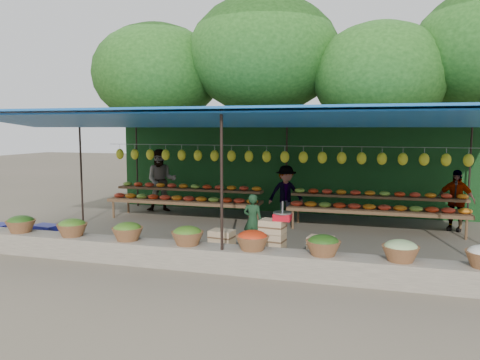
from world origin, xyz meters
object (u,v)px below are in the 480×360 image
(weighing_scale, at_px, (282,216))
(blue_crate_back, at_px, (46,232))
(vendor_seated, at_px, (253,221))
(crate_counter, at_px, (271,244))
(blue_crate_front, at_px, (0,230))

(weighing_scale, bearing_deg, blue_crate_back, 178.49)
(vendor_seated, distance_m, blue_crate_back, 4.64)
(crate_counter, relative_size, blue_crate_front, 4.84)
(vendor_seated, bearing_deg, blue_crate_back, 9.91)
(crate_counter, distance_m, weighing_scale, 0.59)
(weighing_scale, distance_m, blue_crate_back, 5.41)
(vendor_seated, xyz_separation_m, blue_crate_front, (-5.78, -0.73, -0.41))
(blue_crate_back, bearing_deg, blue_crate_front, -172.22)
(weighing_scale, relative_size, blue_crate_front, 0.73)
(crate_counter, xyz_separation_m, vendor_seated, (-0.58, 0.84, 0.25))
(blue_crate_back, bearing_deg, weighing_scale, 4.54)
(blue_crate_back, bearing_deg, crate_counter, 4.48)
(weighing_scale, bearing_deg, crate_counter, -180.00)
(weighing_scale, xyz_separation_m, blue_crate_front, (-6.57, 0.10, -0.71))
(blue_crate_front, distance_m, blue_crate_back, 1.21)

